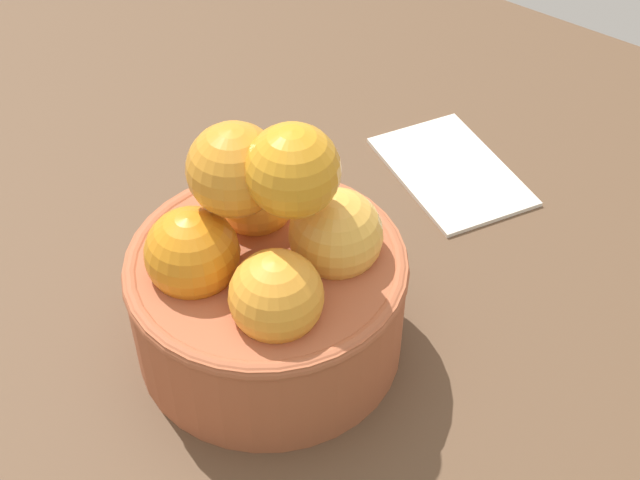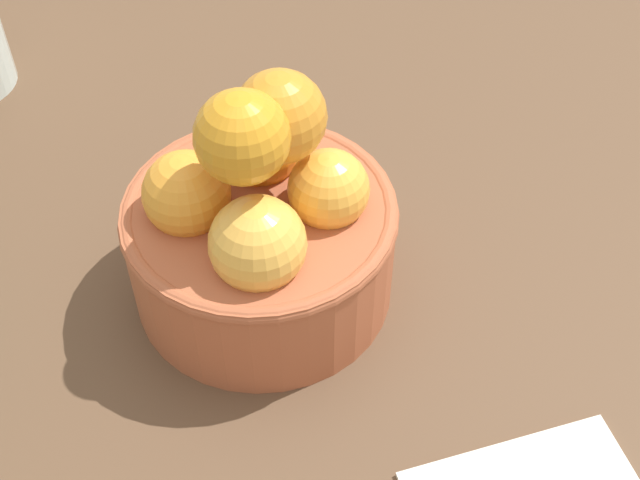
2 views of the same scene
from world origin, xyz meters
TOP-DOWN VIEW (x-y plane):
  - ground_plane at (0.00, 0.00)cm, footprint 157.03×84.41cm
  - terracotta_bowl at (0.00, 0.03)cm, footprint 14.65×14.65cm

SIDE VIEW (x-z plane):
  - ground_plane at x=0.00cm, z-range -4.53..0.00cm
  - terracotta_bowl at x=0.00cm, z-range -2.24..12.41cm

